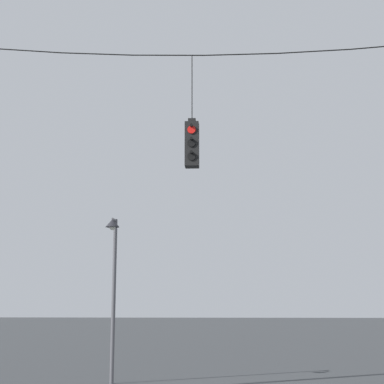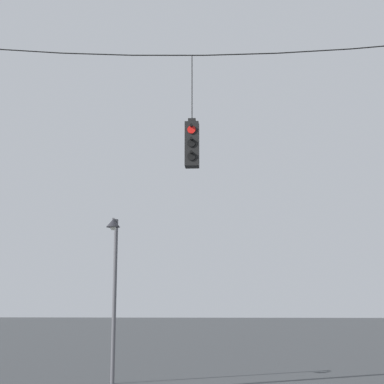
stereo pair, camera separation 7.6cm
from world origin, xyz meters
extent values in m
cylinder|color=black|center=(-5.50, 0.14, 8.70)|extent=(1.84, 0.03, 0.20)
cylinder|color=black|center=(-3.67, 0.14, 8.56)|extent=(1.83, 0.03, 0.15)
cylinder|color=black|center=(-1.83, 0.14, 8.47)|extent=(1.83, 0.03, 0.09)
cylinder|color=black|center=(0.00, 0.14, 8.44)|extent=(1.83, 0.03, 0.03)
cylinder|color=black|center=(1.83, 0.14, 8.47)|extent=(1.83, 0.03, 0.09)
cube|color=black|center=(-1.22, 0.14, 6.10)|extent=(0.34, 0.34, 1.12)
cube|color=black|center=(-1.22, 0.14, 6.71)|extent=(0.19, 0.19, 0.10)
cylinder|color=black|center=(-1.22, 0.14, 7.61)|extent=(0.02, 0.02, 1.69)
cylinder|color=red|center=(-1.22, -0.05, 6.44)|extent=(0.20, 0.03, 0.20)
cylinder|color=black|center=(-1.22, -0.09, 6.53)|extent=(0.07, 0.12, 0.07)
cylinder|color=black|center=(-1.22, -0.05, 6.10)|extent=(0.20, 0.03, 0.20)
cylinder|color=black|center=(-1.22, -0.09, 6.19)|extent=(0.07, 0.12, 0.07)
cylinder|color=black|center=(-1.22, -0.05, 5.77)|extent=(0.20, 0.03, 0.20)
cylinder|color=black|center=(-1.22, -0.09, 5.86)|extent=(0.07, 0.12, 0.07)
cylinder|color=#515156|center=(-3.78, 3.74, 2.40)|extent=(0.12, 0.12, 4.80)
cylinder|color=#515156|center=(-3.78, 3.51, 4.75)|extent=(0.07, 0.45, 0.07)
cone|color=#232328|center=(-3.78, 3.29, 4.63)|extent=(0.41, 0.41, 0.25)
sphere|color=silver|center=(-3.78, 3.29, 4.50)|extent=(0.19, 0.19, 0.19)
camera|label=1|loc=(-0.34, -13.79, 2.21)|focal=55.00mm
camera|label=2|loc=(-0.27, -13.79, 2.21)|focal=55.00mm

